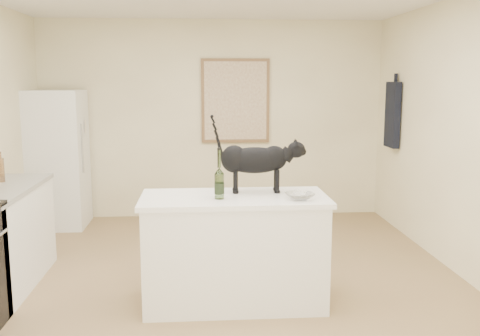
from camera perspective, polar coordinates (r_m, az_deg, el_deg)
name	(u,v)px	position (r m, az deg, el deg)	size (l,w,h in m)	color
floor	(221,293)	(4.78, -1.98, -13.09)	(5.50, 5.50, 0.00)	#90734C
wall_back	(213,120)	(7.19, -2.89, 5.12)	(4.50, 4.50, 0.00)	#FDF4C4
wall_front	(253,243)	(1.76, 1.34, -7.91)	(4.50, 4.50, 0.00)	#FDF4C4
island_base	(234,252)	(4.45, -0.60, -8.91)	(1.44, 0.67, 0.86)	white
island_top	(234,199)	(4.33, -0.61, -3.25)	(1.50, 0.70, 0.04)	white
fridge	(57,159)	(7.07, -18.79, 0.90)	(0.68, 0.68, 1.70)	white
artwork_frame	(235,101)	(7.16, -0.49, 7.12)	(0.90, 0.03, 1.10)	brown
artwork_canvas	(236,101)	(7.14, -0.48, 7.11)	(0.82, 0.00, 1.02)	beige
hanging_garment	(393,115)	(6.90, 15.83, 5.44)	(0.08, 0.34, 0.80)	black
black_cat	(255,164)	(4.44, 1.57, 0.47)	(0.68, 0.21, 0.48)	black
wine_bottle	(219,177)	(4.20, -2.21, -0.92)	(0.08, 0.08, 0.35)	#305020
glass_bowl	(300,196)	(4.22, 6.32, -2.98)	(0.22, 0.22, 0.05)	white
fridge_paper	(85,126)	(7.05, -16.03, 4.26)	(0.00, 0.13, 0.16)	white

